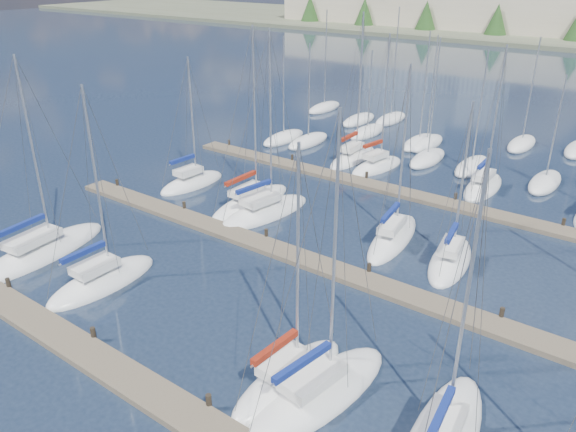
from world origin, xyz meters
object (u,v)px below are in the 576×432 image
Objects in this scene: sailboat_p at (483,187)px; sailboat_l at (450,260)px; sailboat_n at (353,157)px; sailboat_d at (289,379)px; sailboat_h at (192,183)px; sailboat_j at (265,212)px; sailboat_i at (251,202)px; sailboat_k at (393,238)px; sailboat_e at (319,393)px; sailboat_c at (102,281)px; sailboat_o at (377,166)px; sailboat_b at (42,252)px.

sailboat_p reaches higher than sailboat_l.
sailboat_d is at bearing -67.04° from sailboat_n.
sailboat_p reaches higher than sailboat_h.
sailboat_j reaches higher than sailboat_i.
sailboat_j is at bearing 135.41° from sailboat_d.
sailboat_l is 0.88× the size of sailboat_k.
sailboat_j reaches higher than sailboat_l.
sailboat_j is at bearing -20.99° from sailboat_i.
sailboat_e is (14.12, -13.87, 0.00)m from sailboat_j.
sailboat_j is 1.04× the size of sailboat_e.
sailboat_p is at bearing 46.21° from sailboat_i.
sailboat_j reaches higher than sailboat_h.
sailboat_e is at bearing -87.32° from sailboat_p.
sailboat_l is (15.74, 14.73, -0.00)m from sailboat_c.
sailboat_h is 0.80× the size of sailboat_i.
sailboat_n reaches higher than sailboat_o.
sailboat_p is 0.93× the size of sailboat_b.
sailboat_n is 1.14× the size of sailboat_p.
sailboat_b is at bearing -147.18° from sailboat_k.
sailboat_p is at bearing 95.30° from sailboat_d.
sailboat_e is at bearing -7.51° from sailboat_b.
sailboat_k reaches higher than sailboat_c.
sailboat_d is (0.92, -28.85, 0.00)m from sailboat_p.
sailboat_p is 19.64m from sailboat_i.
sailboat_h is 0.92× the size of sailboat_p.
sailboat_l is at bearing 26.85° from sailboat_b.
sailboat_b is (-19.39, -28.63, -0.02)m from sailboat_p.
sailboat_n is 28.64m from sailboat_c.
sailboat_h is at bearing 155.45° from sailboat_e.
sailboat_b is (-6.68, -28.72, -0.03)m from sailboat_n.
sailboat_n is 17.17m from sailboat_k.
sailboat_n is 15.06m from sailboat_j.
sailboat_n is at bearing 102.47° from sailboat_j.
sailboat_i reaches higher than sailboat_k.
sailboat_h is at bearing -178.19° from sailboat_j.
sailboat_h is at bearing 173.93° from sailboat_k.
sailboat_i is at bearing 167.02° from sailboat_j.
sailboat_k is (-4.30, 15.65, 0.01)m from sailboat_e.
sailboat_e is (22.93, -14.86, -0.00)m from sailboat_h.
sailboat_e is at bearing -100.27° from sailboat_l.
sailboat_j is 9.98m from sailboat_k.
sailboat_i reaches higher than sailboat_h.
sailboat_d is 0.85× the size of sailboat_i.
sailboat_j is at bearing -88.88° from sailboat_o.
sailboat_p is at bearing 37.45° from sailboat_h.
sailboat_d is at bearing -45.11° from sailboat_i.
sailboat_b is (-22.01, -14.81, -0.01)m from sailboat_l.
sailboat_k reaches higher than sailboat_h.
sailboat_i reaches higher than sailboat_d.
sailboat_h reaches higher than sailboat_l.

